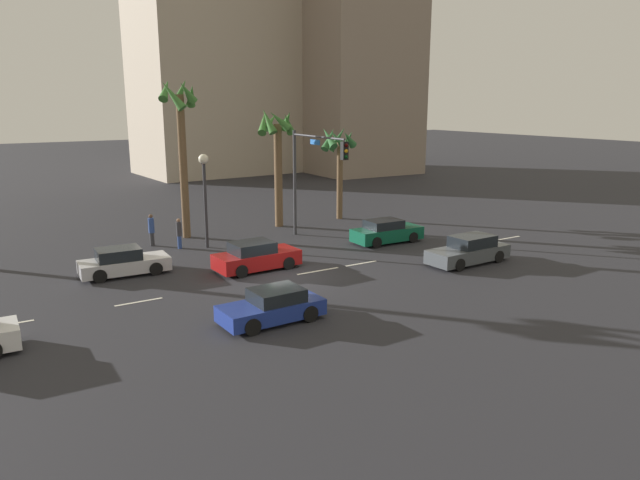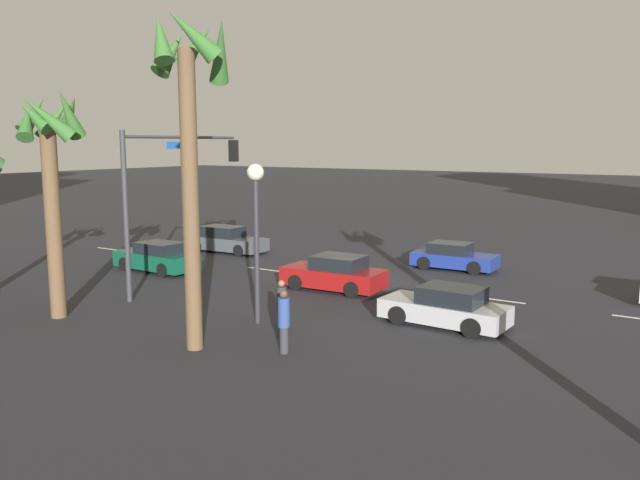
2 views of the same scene
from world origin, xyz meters
name	(u,v)px [view 1 (image 1 of 2)]	position (x,y,z in m)	size (l,w,h in m)	color
ground_plane	(285,277)	(0.00, 0.00, 0.00)	(220.00, 220.00, 0.00)	#28282D
lane_stripe_1	(0,326)	(-12.16, 0.00, 0.01)	(2.35, 0.14, 0.01)	silver
lane_stripe_2	(139,302)	(-6.98, 0.00, 0.01)	(1.98, 0.14, 0.01)	silver
lane_stripe_3	(318,271)	(1.83, 0.00, 0.01)	(2.37, 0.14, 0.01)	silver
lane_stripe_4	(361,263)	(4.47, 0.00, 0.01)	(1.91, 0.14, 0.01)	silver
lane_stripe_5	(457,247)	(11.29, 0.00, 0.01)	(1.88, 0.14, 0.01)	silver
lane_stripe_6	(509,238)	(15.68, 0.00, 0.01)	(1.81, 0.14, 0.01)	silver
car_0	(386,232)	(8.47, 3.04, 0.65)	(4.32, 1.90, 1.40)	#0F5138
car_2	(123,262)	(-6.50, 4.41, 0.62)	(4.24, 1.97, 1.35)	#B7B7BC
car_3	(273,307)	(-3.23, -4.94, 0.59)	(4.00, 1.92, 1.28)	navy
car_4	(469,251)	(9.28, -2.84, 0.66)	(4.72, 1.90, 1.44)	#474C51
car_5	(256,257)	(-0.65, 1.86, 0.67)	(4.27, 2.06, 1.45)	maroon
traffic_signal	(311,167)	(4.83, 5.69, 4.47)	(0.59, 6.30, 6.50)	#38383D
streetlamp	(204,181)	(-1.03, 7.51, 3.82)	(0.56, 0.56, 5.35)	#2D2D33
pedestrian_0	(179,233)	(-2.45, 8.10, 0.94)	(0.38, 0.38, 1.75)	#2D478C
pedestrian_1	(151,229)	(-3.60, 9.58, 0.99)	(0.36, 0.36, 1.87)	#333338
palm_tree_0	(338,149)	(10.14, 10.80, 4.95)	(2.44, 2.73, 6.57)	brown
palm_tree_1	(277,142)	(5.22, 10.62, 5.60)	(2.65, 2.65, 7.85)	brown
palm_tree_3	(181,127)	(-1.18, 10.60, 6.70)	(2.49, 2.71, 9.61)	brown
building_2	(351,24)	(28.03, 35.27, 16.83)	(11.70, 14.22, 33.67)	gray
building_3	(216,36)	(14.11, 41.89, 15.41)	(17.87, 11.64, 30.82)	#B2A38E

